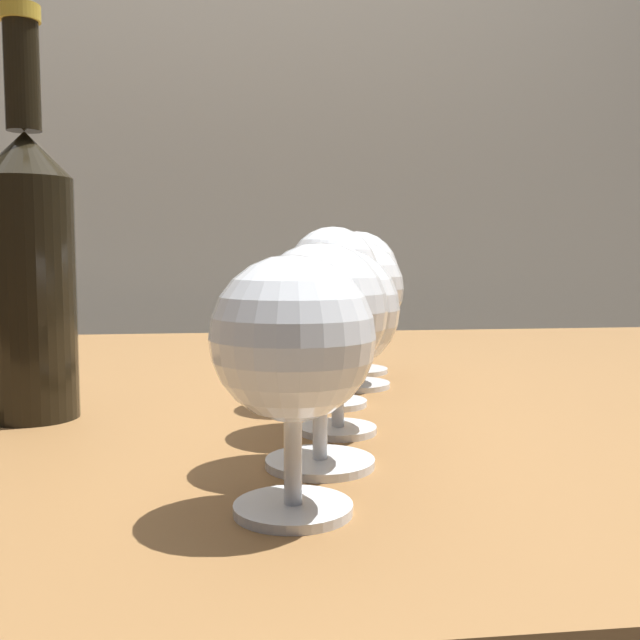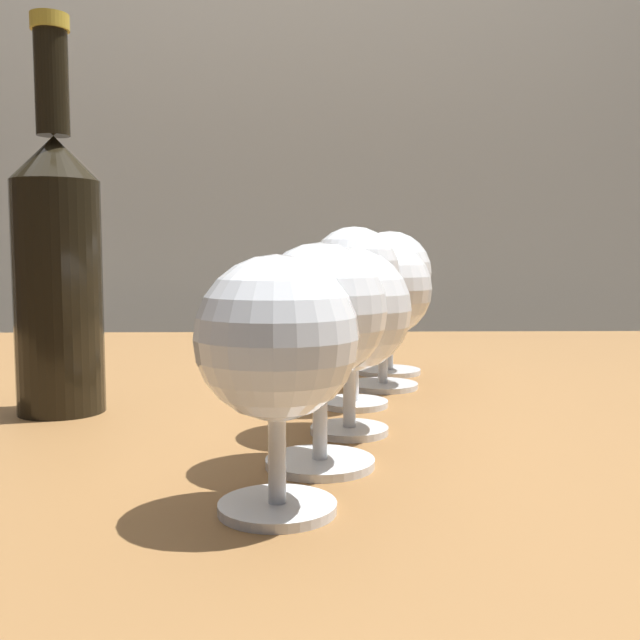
{
  "view_description": "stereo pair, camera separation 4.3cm",
  "coord_description": "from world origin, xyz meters",
  "px_view_note": "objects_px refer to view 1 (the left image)",
  "views": [
    {
      "loc": [
        0.05,
        -0.71,
        0.84
      ],
      "look_at": [
        0.1,
        -0.28,
        0.8
      ],
      "focal_mm": 40.92,
      "sensor_mm": 36.0,
      "label": 1
    },
    {
      "loc": [
        0.09,
        -0.71,
        0.84
      ],
      "look_at": [
        0.1,
        -0.28,
        0.8
      ],
      "focal_mm": 40.92,
      "sensor_mm": 36.0,
      "label": 2
    }
  ],
  "objects_px": {
    "wine_glass_port": "(293,346)",
    "wine_glass_white": "(333,275)",
    "wine_glass_empty": "(320,318)",
    "wine_glass_pinot": "(357,275)",
    "wine_glass_cabernet": "(338,312)",
    "wine_bottle": "(29,265)",
    "wine_glass_merlot": "(356,292)"
  },
  "relations": [
    {
      "from": "wine_glass_port",
      "to": "wine_glass_white",
      "type": "distance_m",
      "value": 0.26
    },
    {
      "from": "wine_glass_empty",
      "to": "wine_glass_white",
      "type": "height_order",
      "value": "wine_glass_white"
    },
    {
      "from": "wine_glass_empty",
      "to": "wine_glass_pinot",
      "type": "height_order",
      "value": "wine_glass_pinot"
    },
    {
      "from": "wine_glass_white",
      "to": "wine_glass_pinot",
      "type": "xyz_separation_m",
      "value": [
        0.05,
        0.17,
        -0.01
      ]
    },
    {
      "from": "wine_glass_cabernet",
      "to": "wine_glass_pinot",
      "type": "height_order",
      "value": "wine_glass_pinot"
    },
    {
      "from": "wine_bottle",
      "to": "wine_glass_port",
      "type": "bearing_deg",
      "value": -52.04
    },
    {
      "from": "wine_glass_cabernet",
      "to": "wine_glass_merlot",
      "type": "bearing_deg",
      "value": 76.18
    },
    {
      "from": "wine_glass_port",
      "to": "wine_bottle",
      "type": "relative_size",
      "value": 0.41
    },
    {
      "from": "wine_glass_empty",
      "to": "wine_glass_pinot",
      "type": "bearing_deg",
      "value": 76.48
    },
    {
      "from": "wine_glass_white",
      "to": "wine_glass_pinot",
      "type": "distance_m",
      "value": 0.17
    },
    {
      "from": "wine_glass_empty",
      "to": "wine_glass_merlot",
      "type": "bearing_deg",
      "value": 75.55
    },
    {
      "from": "wine_glass_port",
      "to": "wine_glass_pinot",
      "type": "distance_m",
      "value": 0.43
    },
    {
      "from": "wine_glass_empty",
      "to": "wine_glass_white",
      "type": "relative_size",
      "value": 0.9
    },
    {
      "from": "wine_glass_white",
      "to": "wine_glass_cabernet",
      "type": "bearing_deg",
      "value": -95.82
    },
    {
      "from": "wine_glass_cabernet",
      "to": "wine_bottle",
      "type": "xyz_separation_m",
      "value": [
        -0.23,
        0.08,
        0.03
      ]
    },
    {
      "from": "wine_glass_empty",
      "to": "wine_bottle",
      "type": "relative_size",
      "value": 0.43
    },
    {
      "from": "wine_glass_port",
      "to": "wine_glass_white",
      "type": "xyz_separation_m",
      "value": [
        0.06,
        0.25,
        0.03
      ]
    },
    {
      "from": "wine_glass_port",
      "to": "wine_bottle",
      "type": "distance_m",
      "value": 0.3
    },
    {
      "from": "wine_glass_merlot",
      "to": "wine_glass_cabernet",
      "type": "bearing_deg",
      "value": -103.82
    },
    {
      "from": "wine_glass_cabernet",
      "to": "wine_glass_pinot",
      "type": "relative_size",
      "value": 0.87
    },
    {
      "from": "wine_glass_empty",
      "to": "wine_glass_pinot",
      "type": "relative_size",
      "value": 0.89
    },
    {
      "from": "wine_glass_pinot",
      "to": "wine_bottle",
      "type": "relative_size",
      "value": 0.49
    },
    {
      "from": "wine_glass_pinot",
      "to": "wine_bottle",
      "type": "height_order",
      "value": "wine_bottle"
    },
    {
      "from": "wine_glass_white",
      "to": "wine_glass_pinot",
      "type": "height_order",
      "value": "wine_glass_pinot"
    },
    {
      "from": "wine_glass_merlot",
      "to": "wine_glass_pinot",
      "type": "bearing_deg",
      "value": 79.35
    },
    {
      "from": "wine_glass_cabernet",
      "to": "wine_glass_merlot",
      "type": "distance_m",
      "value": 0.18
    },
    {
      "from": "wine_glass_port",
      "to": "wine_glass_white",
      "type": "relative_size",
      "value": 0.85
    },
    {
      "from": "wine_glass_white",
      "to": "wine_glass_port",
      "type": "bearing_deg",
      "value": -102.43
    },
    {
      "from": "wine_glass_empty",
      "to": "wine_glass_merlot",
      "type": "distance_m",
      "value": 0.27
    },
    {
      "from": "wine_glass_cabernet",
      "to": "wine_glass_pinot",
      "type": "distance_m",
      "value": 0.27
    },
    {
      "from": "wine_glass_empty",
      "to": "wine_bottle",
      "type": "bearing_deg",
      "value": 142.66
    },
    {
      "from": "wine_glass_cabernet",
      "to": "wine_glass_white",
      "type": "height_order",
      "value": "wine_glass_white"
    }
  ]
}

